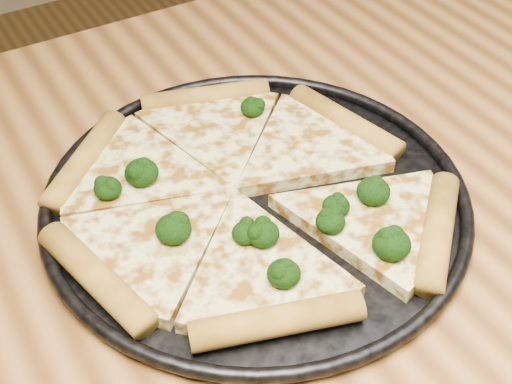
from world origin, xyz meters
TOP-DOWN VIEW (x-y plane):
  - dining_table at (0.00, 0.00)m, footprint 1.20×0.90m
  - pizza_pan at (0.05, 0.08)m, footprint 0.38×0.38m
  - pizza at (0.04, 0.08)m, footprint 0.35×0.36m
  - broccoli_florets at (0.04, 0.05)m, footprint 0.22×0.25m

SIDE VIEW (x-z plane):
  - dining_table at x=0.00m, z-range 0.28..1.03m
  - pizza_pan at x=0.05m, z-range 0.75..0.77m
  - pizza at x=0.04m, z-range 0.75..0.78m
  - broccoli_florets at x=0.04m, z-range 0.77..0.79m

